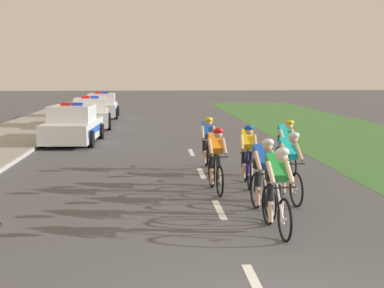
# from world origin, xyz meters

# --- Properties ---
(kerb_edge) EXTENTS (0.16, 60.00, 0.13)m
(kerb_edge) POSITION_xyz_m (-5.57, 14.00, 0.07)
(kerb_edge) COLOR #9E9E99
(kerb_edge) RESTS_ON ground
(lane_markings_centre) EXTENTS (0.14, 17.60, 0.01)m
(lane_markings_centre) POSITION_xyz_m (0.00, 5.05, 0.00)
(lane_markings_centre) COLOR white
(lane_markings_centre) RESTS_ON ground
(cyclist_lead) EXTENTS (0.44, 1.72, 1.56)m
(cyclist_lead) POSITION_xyz_m (0.77, 3.35, 0.79)
(cyclist_lead) COLOR black
(cyclist_lead) RESTS_ON ground
(cyclist_second) EXTENTS (0.44, 1.72, 1.56)m
(cyclist_second) POSITION_xyz_m (0.79, 4.56, 0.79)
(cyclist_second) COLOR black
(cyclist_second) RESTS_ON ground
(cyclist_third) EXTENTS (0.45, 1.72, 1.56)m
(cyclist_third) POSITION_xyz_m (1.55, 5.63, 0.79)
(cyclist_third) COLOR black
(cyclist_third) RESTS_ON ground
(cyclist_fourth) EXTENTS (0.44, 1.72, 1.56)m
(cyclist_fourth) POSITION_xyz_m (0.11, 6.65, 0.79)
(cyclist_fourth) COLOR black
(cyclist_fourth) RESTS_ON ground
(cyclist_fifth) EXTENTS (0.44, 1.72, 1.56)m
(cyclist_fifth) POSITION_xyz_m (0.96, 7.29, 0.79)
(cyclist_fifth) COLOR black
(cyclist_fifth) RESTS_ON ground
(cyclist_sixth) EXTENTS (0.45, 1.72, 1.56)m
(cyclist_sixth) POSITION_xyz_m (2.20, 8.54, 0.79)
(cyclist_sixth) COLOR black
(cyclist_sixth) RESTS_ON ground
(cyclist_seventh) EXTENTS (0.42, 1.72, 1.56)m
(cyclist_seventh) POSITION_xyz_m (0.22, 9.55, 0.79)
(cyclist_seventh) COLOR black
(cyclist_seventh) RESTS_ON ground
(police_car_nearest) EXTENTS (2.14, 4.47, 1.59)m
(police_car_nearest) POSITION_xyz_m (-4.44, 15.90, 0.68)
(police_car_nearest) COLOR silver
(police_car_nearest) RESTS_ON ground
(police_car_second) EXTENTS (2.25, 4.52, 1.59)m
(police_car_second) POSITION_xyz_m (-4.44, 22.02, 0.68)
(police_car_second) COLOR white
(police_car_second) RESTS_ON ground
(police_car_third) EXTENTS (2.10, 4.45, 1.59)m
(police_car_third) POSITION_xyz_m (-4.44, 28.29, 0.68)
(police_car_third) COLOR white
(police_car_third) RESTS_ON ground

